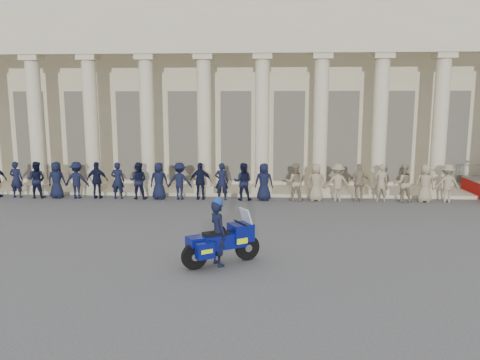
# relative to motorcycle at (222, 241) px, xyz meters

# --- Properties ---
(ground) EXTENTS (90.00, 90.00, 0.00)m
(ground) POSITION_rel_motorcycle_xyz_m (-0.38, 1.46, -0.61)
(ground) COLOR #4C4C4F
(ground) RESTS_ON ground
(building) EXTENTS (40.00, 12.50, 9.00)m
(building) POSITION_rel_motorcycle_xyz_m (-0.38, 16.21, 3.91)
(building) COLOR #C2B692
(building) RESTS_ON ground
(officer_rank) EXTENTS (20.64, 0.61, 1.62)m
(officer_rank) POSITION_rel_motorcycle_xyz_m (-0.78, 8.29, 0.20)
(officer_rank) COLOR black
(officer_rank) RESTS_ON ground
(motorcycle) EXTENTS (1.95, 1.48, 1.41)m
(motorcycle) POSITION_rel_motorcycle_xyz_m (0.00, 0.00, 0.00)
(motorcycle) COLOR black
(motorcycle) RESTS_ON ground
(rider) EXTENTS (0.67, 0.74, 1.79)m
(rider) POSITION_rel_motorcycle_xyz_m (-0.10, -0.07, 0.28)
(rider) COLOR black
(rider) RESTS_ON ground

